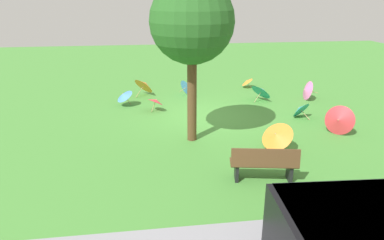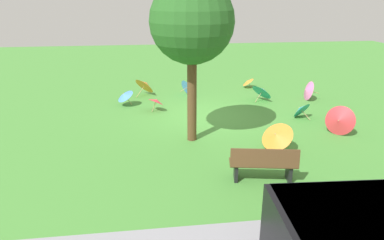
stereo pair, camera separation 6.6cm
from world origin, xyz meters
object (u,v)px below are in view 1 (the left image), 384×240
(shade_tree, at_px, (192,23))
(parasol_blue_1, at_px, (124,95))
(parasol_pink_0, at_px, (306,90))
(parasol_orange_2, at_px, (145,85))
(park_bench, at_px, (264,164))
(parasol_orange_0, at_px, (247,81))
(parasol_orange_1, at_px, (276,135))
(parasol_red_1, at_px, (339,120))
(parasol_teal_3, at_px, (300,109))
(parasol_red_0, at_px, (156,101))
(parasol_blue_0, at_px, (187,87))
(parasol_teal_1, at_px, (262,91))

(shade_tree, xyz_separation_m, parasol_blue_1, (2.25, -3.79, -3.07))
(parasol_pink_0, relative_size, parasol_orange_2, 0.71)
(park_bench, distance_m, parasol_blue_1, 7.48)
(parasol_orange_0, relative_size, parasol_orange_1, 0.57)
(parasol_red_1, xyz_separation_m, parasol_teal_3, (0.52, -1.71, -0.15))
(parasol_red_0, distance_m, parasol_orange_2, 2.33)
(park_bench, height_order, parasol_red_1, parasol_red_1)
(park_bench, xyz_separation_m, parasol_orange_1, (-0.92, -1.63, 0.01))
(shade_tree, xyz_separation_m, parasol_orange_0, (-3.49, -5.98, -3.22))
(parasol_orange_0, relative_size, parasol_teal_3, 0.79)
(parasol_red_1, relative_size, parasol_orange_2, 0.84)
(parasol_red_0, height_order, parasol_orange_2, parasol_orange_2)
(parasol_blue_1, height_order, parasol_orange_2, parasol_orange_2)
(parasol_orange_1, bearing_deg, parasol_blue_1, -47.35)
(parasol_red_1, xyz_separation_m, parasol_blue_0, (4.26, -5.29, -0.12))
(parasol_teal_1, bearing_deg, parasol_red_0, 9.89)
(shade_tree, xyz_separation_m, parasol_red_0, (1.01, -2.97, -3.12))
(park_bench, bearing_deg, parasol_orange_1, -119.51)
(parasol_red_0, height_order, parasol_teal_3, parasol_teal_3)
(parasol_teal_3, bearing_deg, parasol_red_1, 107.00)
(shade_tree, distance_m, parasol_orange_1, 3.97)
(park_bench, height_order, parasol_red_0, park_bench)
(park_bench, xyz_separation_m, parasol_blue_0, (0.89, -7.85, -0.10))
(parasol_pink_0, bearing_deg, parasol_teal_3, 60.23)
(parasol_orange_1, xyz_separation_m, parasol_teal_3, (-1.92, -2.65, -0.15))
(parasol_pink_0, xyz_separation_m, parasol_blue_1, (7.68, -0.13, 0.03))
(parasol_pink_0, relative_size, parasol_teal_1, 0.74)
(park_bench, xyz_separation_m, parasol_blue_1, (3.62, -6.55, -0.01))
(parasol_blue_0, height_order, parasol_orange_1, parasol_orange_1)
(parasol_red_0, distance_m, parasol_orange_1, 5.26)
(parasol_blue_1, relative_size, parasol_teal_3, 1.02)
(parasol_pink_0, bearing_deg, parasol_red_1, 79.70)
(parasol_red_1, bearing_deg, parasol_red_0, -28.91)
(parasol_red_0, relative_size, parasol_orange_1, 0.71)
(parasol_orange_0, bearing_deg, parasol_orange_2, 8.24)
(parasol_orange_0, distance_m, parasol_teal_3, 4.52)
(parasol_red_1, xyz_separation_m, parasol_orange_1, (2.44, 0.94, -0.00))
(park_bench, height_order, parasol_orange_2, parasol_orange_2)
(shade_tree, height_order, parasol_orange_0, shade_tree)
(parasol_pink_0, bearing_deg, parasol_red_0, 6.08)
(parasol_pink_0, xyz_separation_m, parasol_red_1, (0.70, 3.85, 0.06))
(shade_tree, distance_m, parasol_blue_0, 6.01)
(shade_tree, xyz_separation_m, parasol_orange_1, (-2.28, 1.13, -3.04))
(park_bench, height_order, parasol_teal_1, park_bench)
(parasol_blue_0, bearing_deg, parasol_pink_0, 163.83)
(parasol_blue_1, relative_size, parasol_teal_1, 0.78)
(parasol_orange_1, bearing_deg, parasol_red_1, -158.91)
(park_bench, bearing_deg, parasol_orange_2, -70.93)
(parasol_teal_1, xyz_separation_m, parasol_orange_2, (4.91, -1.51, 0.05))
(parasol_blue_1, bearing_deg, parasol_pink_0, 179.02)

